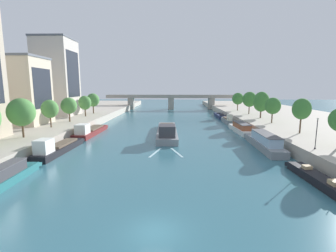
{
  "coord_description": "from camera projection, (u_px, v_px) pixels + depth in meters",
  "views": [
    {
      "loc": [
        1.4,
        -16.81,
        10.93
      ],
      "look_at": [
        0.0,
        41.17,
        1.54
      ],
      "focal_mm": 25.77,
      "sensor_mm": 36.0,
      "label": 1
    }
  ],
  "objects": [
    {
      "name": "moored_boat_right_near",
      "position": [
        316.0,
        178.0,
        27.78
      ],
      "size": [
        2.2,
        11.1,
        2.1
      ],
      "color": "black",
      "rests_on": "ground"
    },
    {
      "name": "tree_right_past_mid",
      "position": [
        273.0,
        106.0,
        58.74
      ],
      "size": [
        3.74,
        3.74,
        6.25
      ],
      "color": "brown",
      "rests_on": "quay_right"
    },
    {
      "name": "barge_midriver",
      "position": [
        167.0,
        131.0,
        54.71
      ],
      "size": [
        5.04,
        23.43,
        3.45
      ],
      "color": "gray",
      "rests_on": "ground"
    },
    {
      "name": "moored_boat_right_downstream",
      "position": [
        264.0,
        142.0,
        43.29
      ],
      "size": [
        3.27,
        15.89,
        2.84
      ],
      "color": "gray",
      "rests_on": "ground"
    },
    {
      "name": "moored_boat_left_end",
      "position": [
        58.0,
        148.0,
        40.24
      ],
      "size": [
        3.19,
        14.28,
        3.19
      ],
      "color": "black",
      "rests_on": "ground"
    },
    {
      "name": "tree_left_far",
      "position": [
        50.0,
        109.0,
        52.39
      ],
      "size": [
        3.58,
        3.58,
        6.03
      ],
      "color": "brown",
      "rests_on": "quay_left"
    },
    {
      "name": "tree_left_by_lamp",
      "position": [
        93.0,
        100.0,
        80.44
      ],
      "size": [
        4.2,
        4.2,
        6.67
      ],
      "color": "brown",
      "rests_on": "quay_left"
    },
    {
      "name": "ground_plane",
      "position": [
        155.0,
        232.0,
        18.37
      ],
      "size": [
        400.0,
        400.0,
        0.0
      ],
      "primitive_type": "plane",
      "color": "#336675"
    },
    {
      "name": "quay_left",
      "position": [
        45.0,
        120.0,
        73.37
      ],
      "size": [
        36.0,
        170.0,
        2.18
      ],
      "primitive_type": "cube",
      "color": "#B7AD9E",
      "rests_on": "ground"
    },
    {
      "name": "moored_boat_right_far",
      "position": [
        227.0,
        120.0,
        73.68
      ],
      "size": [
        1.81,
        10.42,
        3.06
      ],
      "color": "gray",
      "rests_on": "ground"
    },
    {
      "name": "tree_left_distant",
      "position": [
        21.0,
        112.0,
        41.65
      ],
      "size": [
        4.54,
        4.54,
        6.87
      ],
      "color": "brown",
      "rests_on": "quay_left"
    },
    {
      "name": "quay_right",
      "position": [
        297.0,
        121.0,
        71.57
      ],
      "size": [
        36.0,
        170.0,
        2.18
      ],
      "primitive_type": "cube",
      "color": "#B7AD9E",
      "rests_on": "ground"
    },
    {
      "name": "moored_boat_left_far",
      "position": [
        6.0,
        176.0,
        27.28
      ],
      "size": [
        2.34,
        11.27,
        2.29
      ],
      "color": "#23666B",
      "rests_on": "ground"
    },
    {
      "name": "tree_right_far",
      "position": [
        302.0,
        109.0,
        45.52
      ],
      "size": [
        3.37,
        3.37,
        6.66
      ],
      "color": "brown",
      "rests_on": "quay_right"
    },
    {
      "name": "tree_right_second",
      "position": [
        238.0,
        99.0,
        90.35
      ],
      "size": [
        4.23,
        4.23,
        6.65
      ],
      "color": "brown",
      "rests_on": "quay_right"
    },
    {
      "name": "wake_behind_barge",
      "position": [
        166.0,
        153.0,
        40.63
      ],
      "size": [
        5.6,
        5.98,
        0.03
      ],
      "color": "#A5D1DB",
      "rests_on": "ground"
    },
    {
      "name": "moored_boat_right_upstream",
      "position": [
        220.0,
        116.0,
        88.2
      ],
      "size": [
        2.64,
        13.33,
        2.18
      ],
      "color": "#1E284C",
      "rests_on": "ground"
    },
    {
      "name": "tree_left_end_of_row",
      "position": [
        85.0,
        103.0,
        72.53
      ],
      "size": [
        3.78,
        3.78,
        6.17
      ],
      "color": "brown",
      "rests_on": "quay_left"
    },
    {
      "name": "tree_right_third",
      "position": [
        250.0,
        99.0,
        78.37
      ],
      "size": [
        4.49,
        4.49,
        7.25
      ],
      "color": "brown",
      "rests_on": "quay_right"
    },
    {
      "name": "building_left_tall",
      "position": [
        57.0,
        77.0,
        74.26
      ],
      "size": [
        10.61,
        11.19,
        23.44
      ],
      "color": "#BCB2A8",
      "rests_on": "quay_left"
    },
    {
      "name": "moored_boat_left_midway",
      "position": [
        90.0,
        131.0,
        55.79
      ],
      "size": [
        3.51,
        16.11,
        3.14
      ],
      "color": "maroon",
      "rests_on": "ground"
    },
    {
      "name": "moored_boat_right_second",
      "position": [
        241.0,
        128.0,
        58.71
      ],
      "size": [
        2.93,
        14.11,
        2.44
      ],
      "color": "silver",
      "rests_on": "ground"
    },
    {
      "name": "tree_right_by_lamp",
      "position": [
        261.0,
        102.0,
        68.24
      ],
      "size": [
        4.42,
        4.42,
        7.48
      ],
      "color": "brown",
      "rests_on": "quay_right"
    },
    {
      "name": "lamppost_right_bank",
      "position": [
        317.0,
        132.0,
        34.06
      ],
      "size": [
        0.28,
        0.28,
        4.49
      ],
      "color": "black",
      "rests_on": "quay_right"
    },
    {
      "name": "bridge_far",
      "position": [
        171.0,
        100.0,
        119.55
      ],
      "size": [
        63.89,
        4.4,
        7.13
      ],
      "color": "gray",
      "rests_on": "ground"
    },
    {
      "name": "building_left_corner",
      "position": [
        20.0,
        91.0,
        56.37
      ],
      "size": [
        11.3,
        9.92,
        15.81
      ],
      "color": "beige",
      "rests_on": "quay_left"
    },
    {
      "name": "tree_left_third",
      "position": [
        69.0,
        106.0,
        61.17
      ],
      "size": [
        3.94,
        3.94,
        6.13
      ],
      "color": "brown",
      "rests_on": "quay_left"
    }
  ]
}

